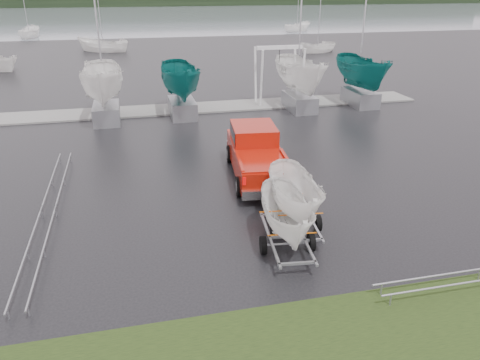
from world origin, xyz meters
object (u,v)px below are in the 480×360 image
trailer_parked (297,162)px  trailer_hitched (289,183)px  boat_hoist (279,67)px  pickup_truck (256,151)px

trailer_parked → trailer_hitched: bearing=-114.1°
trailer_hitched → trailer_parked: trailer_parked is taller
trailer_parked → boat_hoist: 18.78m
trailer_hitched → trailer_parked: 1.41m
trailer_hitched → pickup_truck: bearing=90.0°
trailer_hitched → boat_hoist: 20.14m
trailer_hitched → boat_hoist: trailer_hitched is taller
trailer_parked → boat_hoist: (5.13, 18.07, 0.09)m
trailer_hitched → boat_hoist: bearing=79.6°
trailer_hitched → boat_hoist: (5.84, 19.27, 0.28)m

